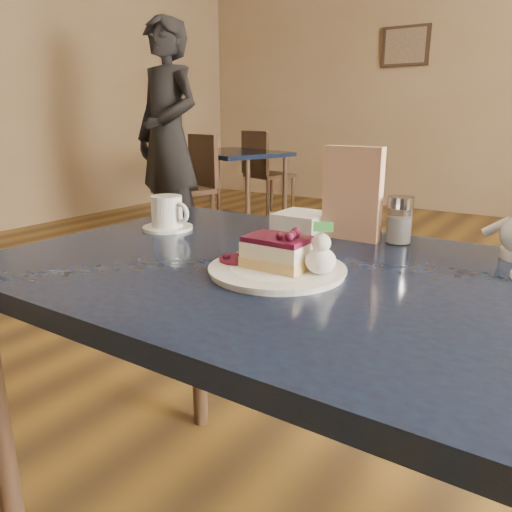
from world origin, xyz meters
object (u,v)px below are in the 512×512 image
Objects in this scene: main_table at (290,304)px; bg_table_far_left at (232,220)px; dessert_plate at (277,270)px; patron at (168,138)px; coffee_set at (168,215)px; cheesecake_slice at (277,252)px.

main_table reaches higher than bg_table_far_left.
bg_table_far_left is at bearing 128.21° from dessert_plate.
patron reaches higher than main_table.
coffee_set reaches higher than bg_table_far_left.
dessert_plate is 1.82× the size of coffee_set.
dessert_plate is 0.03m from cheesecake_slice.
patron is (-2.23, 1.99, 0.19)m from main_table.
main_table is 0.70× the size of patron.
coffee_set is 0.08× the size of bg_table_far_left.
bg_table_far_left is at bearing 127.71° from cheesecake_slice.
dessert_plate is 3.03m from patron.
bg_table_far_left is at bearing 128.18° from main_table.
patron reaches higher than cheesecake_slice.
coffee_set is at bearing -38.81° from bg_table_far_left.
patron reaches higher than coffee_set.
main_table is at bearing -34.24° from bg_table_far_left.
main_table is 0.70× the size of bg_table_far_left.
cheesecake_slice is 3.02m from patron.
bg_table_far_left is (-2.28, 2.90, -0.71)m from cheesecake_slice.
dessert_plate is at bearing -20.12° from coffee_set.
bg_table_far_left is (-2.28, 2.90, -0.67)m from dessert_plate.
cheesecake_slice reaches higher than main_table.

